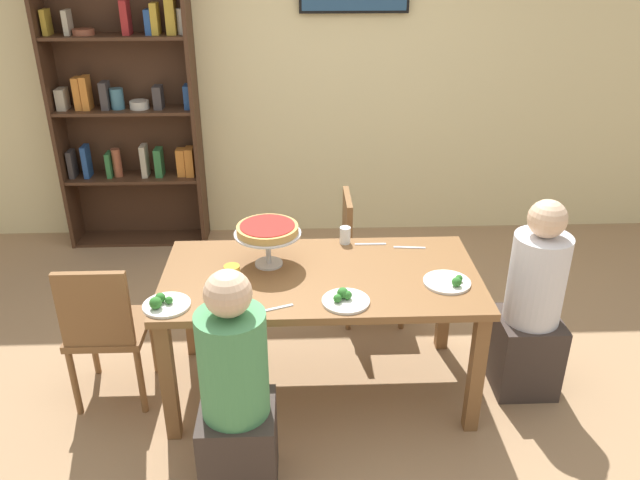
{
  "coord_description": "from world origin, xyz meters",
  "views": [
    {
      "loc": [
        -0.12,
        -2.89,
        2.36
      ],
      "look_at": [
        0.0,
        0.1,
        0.89
      ],
      "focal_mm": 35.41,
      "sensor_mm": 36.0,
      "label": 1
    }
  ],
  "objects_px": {
    "dining_table": "(321,289)",
    "salad_plate_far_diner": "(345,299)",
    "diner_head_east": "(531,312)",
    "cutlery_fork_far": "(275,308)",
    "chair_far_right": "(363,251)",
    "deep_dish_pizza_stand": "(268,232)",
    "cutlery_fork_near": "(409,247)",
    "bookshelf": "(127,107)",
    "salad_plate_near_diner": "(449,282)",
    "beer_glass_amber_tall": "(233,281)",
    "diner_near_left": "(236,402)",
    "salad_plate_spare": "(164,304)",
    "cutlery_knife_near": "(370,244)",
    "water_glass_clear_near": "(345,235)",
    "chair_head_west": "(105,326)"
  },
  "relations": [
    {
      "from": "dining_table",
      "to": "salad_plate_far_diner",
      "type": "height_order",
      "value": "salad_plate_far_diner"
    },
    {
      "from": "diner_head_east",
      "to": "cutlery_fork_far",
      "type": "bearing_deg",
      "value": 12.46
    },
    {
      "from": "chair_far_right",
      "to": "deep_dish_pizza_stand",
      "type": "xyz_separation_m",
      "value": [
        -0.58,
        -0.63,
        0.45
      ]
    },
    {
      "from": "cutlery_fork_near",
      "to": "chair_far_right",
      "type": "bearing_deg",
      "value": -60.38
    },
    {
      "from": "bookshelf",
      "to": "chair_far_right",
      "type": "relative_size",
      "value": 2.54
    },
    {
      "from": "dining_table",
      "to": "cutlery_fork_far",
      "type": "xyz_separation_m",
      "value": [
        -0.23,
        -0.33,
        0.1
      ]
    },
    {
      "from": "dining_table",
      "to": "chair_far_right",
      "type": "relative_size",
      "value": 1.91
    },
    {
      "from": "salad_plate_near_diner",
      "to": "beer_glass_amber_tall",
      "type": "relative_size",
      "value": 1.47
    },
    {
      "from": "diner_near_left",
      "to": "deep_dish_pizza_stand",
      "type": "height_order",
      "value": "diner_near_left"
    },
    {
      "from": "salad_plate_spare",
      "to": "cutlery_fork_near",
      "type": "relative_size",
      "value": 1.27
    },
    {
      "from": "diner_head_east",
      "to": "chair_far_right",
      "type": "xyz_separation_m",
      "value": [
        -0.84,
        0.78,
        -0.01
      ]
    },
    {
      "from": "salad_plate_near_diner",
      "to": "salad_plate_spare",
      "type": "bearing_deg",
      "value": -173.36
    },
    {
      "from": "bookshelf",
      "to": "cutlery_fork_near",
      "type": "xyz_separation_m",
      "value": [
        1.94,
        -1.73,
        -0.38
      ]
    },
    {
      "from": "salad_plate_near_diner",
      "to": "salad_plate_spare",
      "type": "height_order",
      "value": "salad_plate_spare"
    },
    {
      "from": "cutlery_fork_far",
      "to": "beer_glass_amber_tall",
      "type": "bearing_deg",
      "value": 126.3
    },
    {
      "from": "salad_plate_spare",
      "to": "deep_dish_pizza_stand",
      "type": "bearing_deg",
      "value": 40.24
    },
    {
      "from": "cutlery_fork_near",
      "to": "cutlery_knife_near",
      "type": "distance_m",
      "value": 0.22
    },
    {
      "from": "diner_head_east",
      "to": "deep_dish_pizza_stand",
      "type": "bearing_deg",
      "value": -5.78
    },
    {
      "from": "dining_table",
      "to": "diner_head_east",
      "type": "bearing_deg",
      "value": -1.32
    },
    {
      "from": "dining_table",
      "to": "diner_near_left",
      "type": "height_order",
      "value": "diner_near_left"
    },
    {
      "from": "salad_plate_near_diner",
      "to": "water_glass_clear_near",
      "type": "height_order",
      "value": "water_glass_clear_near"
    },
    {
      "from": "diner_near_left",
      "to": "beer_glass_amber_tall",
      "type": "relative_size",
      "value": 7.02
    },
    {
      "from": "chair_far_right",
      "to": "water_glass_clear_near",
      "type": "xyz_separation_m",
      "value": [
        -0.15,
        -0.39,
        0.3
      ]
    },
    {
      "from": "diner_near_left",
      "to": "chair_far_right",
      "type": "bearing_deg",
      "value": -26.13
    },
    {
      "from": "water_glass_clear_near",
      "to": "cutlery_fork_near",
      "type": "bearing_deg",
      "value": -12.08
    },
    {
      "from": "diner_near_left",
      "to": "diner_head_east",
      "type": "bearing_deg",
      "value": -66.56
    },
    {
      "from": "chair_head_west",
      "to": "cutlery_fork_near",
      "type": "bearing_deg",
      "value": 11.94
    },
    {
      "from": "chair_far_right",
      "to": "cutlery_fork_far",
      "type": "bearing_deg",
      "value": -26.5
    },
    {
      "from": "deep_dish_pizza_stand",
      "to": "water_glass_clear_near",
      "type": "xyz_separation_m",
      "value": [
        0.43,
        0.24,
        -0.15
      ]
    },
    {
      "from": "diner_near_left",
      "to": "deep_dish_pizza_stand",
      "type": "distance_m",
      "value": 0.94
    },
    {
      "from": "salad_plate_far_diner",
      "to": "cutlery_knife_near",
      "type": "relative_size",
      "value": 1.3
    },
    {
      "from": "diner_near_left",
      "to": "cutlery_fork_near",
      "type": "bearing_deg",
      "value": -43.05
    },
    {
      "from": "chair_far_right",
      "to": "salad_plate_spare",
      "type": "relative_size",
      "value": 3.8
    },
    {
      "from": "bookshelf",
      "to": "chair_far_right",
      "type": "bearing_deg",
      "value": -36.16
    },
    {
      "from": "cutlery_fork_far",
      "to": "salad_plate_near_diner",
      "type": "bearing_deg",
      "value": -7.7
    },
    {
      "from": "diner_near_left",
      "to": "salad_plate_far_diner",
      "type": "xyz_separation_m",
      "value": [
        0.51,
        0.42,
        0.27
      ]
    },
    {
      "from": "chair_head_west",
      "to": "cutlery_knife_near",
      "type": "bearing_deg",
      "value": 15.61
    },
    {
      "from": "salad_plate_near_diner",
      "to": "salad_plate_far_diner",
      "type": "relative_size",
      "value": 1.03
    },
    {
      "from": "cutlery_fork_near",
      "to": "diner_near_left",
      "type": "bearing_deg",
      "value": 52.58
    },
    {
      "from": "diner_near_left",
      "to": "water_glass_clear_near",
      "type": "xyz_separation_m",
      "value": [
        0.56,
        1.06,
        0.3
      ]
    },
    {
      "from": "chair_far_right",
      "to": "cutlery_fork_far",
      "type": "relative_size",
      "value": 4.83
    },
    {
      "from": "salad_plate_spare",
      "to": "water_glass_clear_near",
      "type": "distance_m",
      "value": 1.13
    },
    {
      "from": "chair_far_right",
      "to": "beer_glass_amber_tall",
      "type": "xyz_separation_m",
      "value": [
        -0.75,
        -0.95,
        0.34
      ]
    },
    {
      "from": "beer_glass_amber_tall",
      "to": "salad_plate_spare",
      "type": "bearing_deg",
      "value": -163.1
    },
    {
      "from": "dining_table",
      "to": "deep_dish_pizza_stand",
      "type": "relative_size",
      "value": 4.67
    },
    {
      "from": "salad_plate_spare",
      "to": "cutlery_fork_far",
      "type": "xyz_separation_m",
      "value": [
        0.53,
        -0.04,
        -0.02
      ]
    },
    {
      "from": "dining_table",
      "to": "cutlery_fork_near",
      "type": "distance_m",
      "value": 0.6
    },
    {
      "from": "water_glass_clear_near",
      "to": "beer_glass_amber_tall",
      "type": "bearing_deg",
      "value": -136.82
    },
    {
      "from": "diner_head_east",
      "to": "cutlery_fork_far",
      "type": "height_order",
      "value": "diner_head_east"
    },
    {
      "from": "dining_table",
      "to": "diner_near_left",
      "type": "bearing_deg",
      "value": -119.92
    }
  ]
}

